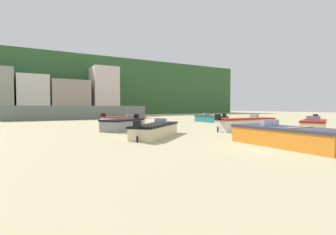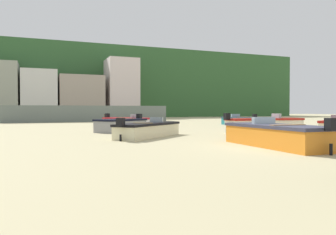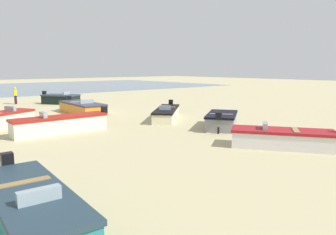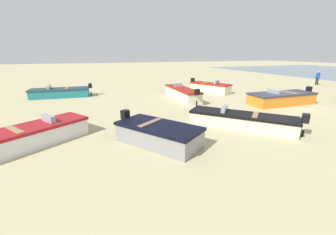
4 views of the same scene
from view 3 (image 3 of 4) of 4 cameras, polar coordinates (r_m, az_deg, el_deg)
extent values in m
plane|color=tan|center=(25.27, -14.70, 0.68)|extent=(160.00, 160.00, 0.00)
cube|color=beige|center=(18.06, -18.57, -1.37)|extent=(4.91, 1.22, 0.80)
cube|color=maroon|center=(17.99, -18.64, 0.08)|extent=(5.01, 1.30, 0.12)
cube|color=black|center=(19.03, -11.26, 1.38)|extent=(0.28, 0.32, 0.40)
cylinder|color=black|center=(19.16, -11.19, -1.12)|extent=(0.10, 0.10, 0.40)
cube|color=#8C9EA8|center=(17.68, -21.26, 0.45)|extent=(0.21, 0.69, 0.28)
cube|color=#20727A|center=(8.11, -23.18, -14.65)|extent=(1.70, 4.64, 0.64)
cube|color=#223542|center=(7.97, -23.35, -12.13)|extent=(1.79, 4.74, 0.12)
cube|color=black|center=(10.23, -26.67, -6.71)|extent=(0.34, 0.30, 0.40)
cylinder|color=black|center=(10.43, -26.39, -10.54)|extent=(0.11, 0.11, 0.32)
cube|color=#8C9EA8|center=(7.17, -21.91, -12.69)|extent=(0.87, 0.25, 0.28)
cube|color=olive|center=(8.48, -24.29, -10.57)|extent=(1.23, 0.31, 0.08)
cube|color=beige|center=(21.12, -27.44, -0.52)|extent=(3.94, 2.83, 0.78)
cube|color=#A11D17|center=(21.06, -27.53, 0.68)|extent=(4.07, 2.94, 0.12)
cube|color=#8C9EA8|center=(21.46, -26.21, 1.45)|extent=(0.52, 0.76, 0.28)
cube|color=orange|center=(25.26, -15.01, 1.50)|extent=(1.82, 4.90, 0.74)
cube|color=#303042|center=(25.21, -15.05, 2.47)|extent=(1.90, 5.01, 0.12)
cube|color=black|center=(27.59, -17.26, 3.28)|extent=(0.33, 0.29, 0.40)
cylinder|color=black|center=(27.67, -17.19, 1.64)|extent=(0.10, 0.10, 0.37)
cube|color=#8C9EA8|center=(24.41, -14.25, 2.78)|extent=(1.02, 0.23, 0.28)
cube|color=olive|center=(25.76, -15.60, 2.69)|extent=(1.45, 0.28, 0.08)
cube|color=gray|center=(18.94, 9.53, -0.70)|extent=(3.65, 3.19, 0.72)
cube|color=black|center=(18.88, 9.57, 0.56)|extent=(3.78, 3.32, 0.12)
cube|color=black|center=(17.01, 8.98, 0.28)|extent=(0.41, 0.42, 0.40)
cylinder|color=black|center=(17.14, 8.92, -2.30)|extent=(0.14, 0.14, 0.36)
cube|color=#8A6B50|center=(18.45, 9.45, 0.53)|extent=(0.94, 1.21, 0.08)
cube|color=black|center=(32.70, -18.46, 3.00)|extent=(3.26, 3.59, 0.78)
cube|color=#2A3848|center=(32.66, -18.50, 3.79)|extent=(3.38, 3.72, 0.12)
cube|color=black|center=(33.62, -21.11, 4.09)|extent=(0.42, 0.42, 0.40)
cylinder|color=black|center=(33.69, -21.03, 2.69)|extent=(0.14, 0.14, 0.39)
cube|color=#8C9EA8|center=(32.35, -17.67, 4.14)|extent=(0.93, 0.76, 0.28)
cube|color=beige|center=(21.78, -0.25, 0.53)|extent=(4.47, 4.30, 0.62)
cube|color=black|center=(21.73, -0.25, 1.50)|extent=(4.60, 4.42, 0.12)
cube|color=black|center=(24.34, 0.51, 2.71)|extent=(0.42, 0.42, 0.40)
cylinder|color=black|center=(24.42, 0.51, 1.06)|extent=(0.14, 0.14, 0.31)
cube|color=#8C9EA8|center=(20.85, -0.54, 1.74)|extent=(0.65, 0.68, 0.28)
cube|color=olive|center=(22.34, -0.06, 1.83)|extent=(0.89, 0.93, 0.08)
cube|color=silver|center=(14.85, 19.58, -3.79)|extent=(3.54, 4.26, 0.69)
cube|color=maroon|center=(14.77, 19.66, -2.26)|extent=(3.66, 4.39, 0.12)
cube|color=#8C9EA8|center=(14.70, 16.85, -1.39)|extent=(0.81, 0.64, 0.28)
cube|color=#96794F|center=(14.81, 21.70, -2.15)|extent=(1.12, 0.87, 0.08)
cylinder|color=#281728|center=(34.00, -25.50, 2.83)|extent=(0.20, 0.20, 0.82)
cylinder|color=#281728|center=(34.18, -25.35, 2.87)|extent=(0.20, 0.20, 0.82)
cylinder|color=gold|center=(34.04, -25.51, 4.02)|extent=(0.48, 0.48, 0.58)
cylinder|color=gold|center=(33.84, -25.67, 3.92)|extent=(0.13, 0.13, 0.54)
cylinder|color=gold|center=(34.23, -25.33, 3.99)|extent=(0.13, 0.13, 0.54)
sphere|color=tan|center=(34.01, -25.55, 4.69)|extent=(0.31, 0.31, 0.22)
camera|label=1|loc=(35.89, -5.49, 5.99)|focal=26.49mm
camera|label=2|loc=(38.31, -10.10, 5.66)|focal=35.34mm
camera|label=4|loc=(23.94, 26.42, 8.20)|focal=22.50mm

